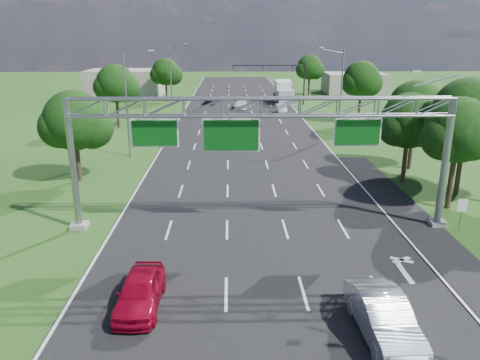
{
  "coord_description": "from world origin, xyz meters",
  "views": [
    {
      "loc": [
        -1.56,
        -15.15,
        11.53
      ],
      "look_at": [
        -0.97,
        12.62,
        2.87
      ],
      "focal_mm": 35.0,
      "sensor_mm": 36.0,
      "label": 1
    }
  ],
  "objects_px": {
    "silver_sedan": "(383,317)",
    "red_coupe": "(140,291)",
    "regulatory_sign": "(462,208)",
    "traffic_signal": "(284,74)",
    "box_truck": "(284,92)",
    "sign_gantry": "(262,117)"
  },
  "relations": [
    {
      "from": "sign_gantry",
      "to": "regulatory_sign",
      "type": "distance_m",
      "value": 13.25
    },
    {
      "from": "regulatory_sign",
      "to": "silver_sedan",
      "type": "relative_size",
      "value": 0.41
    },
    {
      "from": "sign_gantry",
      "to": "traffic_signal",
      "type": "distance_m",
      "value": 53.51
    },
    {
      "from": "box_truck",
      "to": "traffic_signal",
      "type": "bearing_deg",
      "value": -95.47
    },
    {
      "from": "regulatory_sign",
      "to": "red_coupe",
      "type": "xyz_separation_m",
      "value": [
        -17.96,
        -7.94,
        -0.73
      ]
    },
    {
      "from": "sign_gantry",
      "to": "red_coupe",
      "type": "xyz_separation_m",
      "value": [
        -5.89,
        -8.96,
        -6.12
      ]
    },
    {
      "from": "traffic_signal",
      "to": "box_truck",
      "type": "height_order",
      "value": "traffic_signal"
    },
    {
      "from": "silver_sedan",
      "to": "traffic_signal",
      "type": "bearing_deg",
      "value": 84.42
    },
    {
      "from": "regulatory_sign",
      "to": "box_truck",
      "type": "bearing_deg",
      "value": 94.36
    },
    {
      "from": "regulatory_sign",
      "to": "traffic_signal",
      "type": "xyz_separation_m",
      "value": [
        -4.92,
        54.02,
        3.66
      ]
    },
    {
      "from": "traffic_signal",
      "to": "silver_sedan",
      "type": "xyz_separation_m",
      "value": [
        -3.02,
        -64.24,
        -4.32
      ]
    },
    {
      "from": "red_coupe",
      "to": "box_truck",
      "type": "distance_m",
      "value": 67.06
    },
    {
      "from": "box_truck",
      "to": "silver_sedan",
      "type": "bearing_deg",
      "value": -90.45
    },
    {
      "from": "red_coupe",
      "to": "box_truck",
      "type": "relative_size",
      "value": 0.47
    },
    {
      "from": "regulatory_sign",
      "to": "red_coupe",
      "type": "bearing_deg",
      "value": -156.15
    },
    {
      "from": "traffic_signal",
      "to": "silver_sedan",
      "type": "relative_size",
      "value": 2.38
    },
    {
      "from": "silver_sedan",
      "to": "red_coupe",
      "type": "bearing_deg",
      "value": 164.29
    },
    {
      "from": "traffic_signal",
      "to": "silver_sedan",
      "type": "bearing_deg",
      "value": -92.69
    },
    {
      "from": "traffic_signal",
      "to": "silver_sedan",
      "type": "distance_m",
      "value": 64.46
    },
    {
      "from": "regulatory_sign",
      "to": "traffic_signal",
      "type": "distance_m",
      "value": 54.37
    },
    {
      "from": "red_coupe",
      "to": "silver_sedan",
      "type": "relative_size",
      "value": 0.89
    },
    {
      "from": "red_coupe",
      "to": "box_truck",
      "type": "height_order",
      "value": "box_truck"
    }
  ]
}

